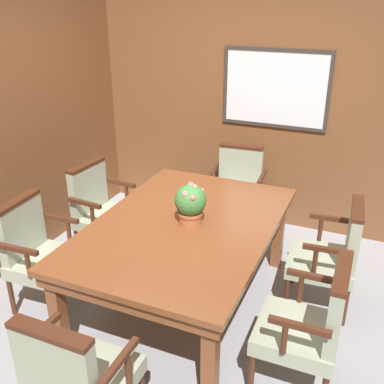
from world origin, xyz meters
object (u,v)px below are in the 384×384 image
chair_left_near (39,251)px  chair_head_far (237,188)px  dining_table (184,233)px  chair_right_near (311,324)px  chair_head_near (76,377)px  chair_right_far (332,253)px  chair_left_far (101,208)px  potted_plant (191,203)px

chair_left_near → chair_head_far: bearing=-33.4°
dining_table → chair_right_near: size_ratio=2.12×
dining_table → chair_head_near: 1.38m
chair_head_far → chair_right_near: same height
dining_table → chair_head_far: 1.40m
chair_right_far → chair_left_near: (-2.15, -0.89, 0.00)m
chair_head_far → chair_right_near: bearing=-64.2°
chair_left_far → potted_plant: (1.10, -0.40, 0.43)m
chair_right_near → chair_left_near: (-2.14, 0.01, 0.00)m
chair_left_near → chair_left_far: 0.85m
chair_right_far → chair_right_near: bearing=-5.1°
chair_right_far → chair_right_near: same height
dining_table → potted_plant: potted_plant is taller
chair_right_far → chair_right_near: size_ratio=1.00×
dining_table → potted_plant: size_ratio=6.05×
chair_right_far → chair_right_near: (-0.01, -0.90, 0.00)m
potted_plant → chair_left_near: bearing=-158.2°
chair_head_far → potted_plant: (0.06, -1.37, 0.43)m
chair_right_far → potted_plant: potted_plant is taller
chair_head_far → potted_plant: 1.43m
chair_head_far → chair_right_far: (1.09, -0.93, 0.00)m
chair_head_far → chair_right_far: 1.43m
potted_plant → chair_head_near: bearing=-92.9°
chair_head_far → chair_right_far: size_ratio=1.00×
chair_head_near → chair_right_near: bearing=-139.7°
chair_left_near → potted_plant: (1.12, 0.45, 0.43)m
dining_table → chair_left_near: (-1.08, -0.43, -0.18)m
chair_left_far → potted_plant: 1.25m
dining_table → chair_left_far: chair_left_far is taller
chair_right_far → chair_left_far: 2.13m
chair_right_far → chair_head_near: size_ratio=1.00×
chair_head_far → chair_right_near: size_ratio=1.00×
chair_left_near → potted_plant: size_ratio=2.85×
potted_plant → dining_table: bearing=-155.2°
chair_left_far → potted_plant: potted_plant is taller
chair_left_near → chair_right_near: bearing=-93.4°
chair_right_far → chair_left_far: same height
chair_right_far → chair_left_far: size_ratio=1.00×
chair_head_far → chair_head_near: (-0.01, -2.75, 0.00)m
dining_table → chair_head_near: (-0.03, -1.37, -0.18)m
chair_head_near → potted_plant: (0.07, 1.39, 0.43)m
dining_table → potted_plant: 0.26m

